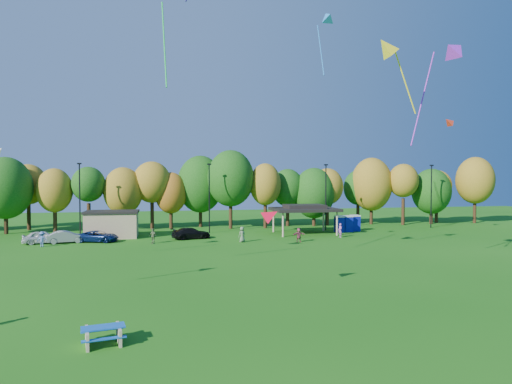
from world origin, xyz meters
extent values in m
plane|color=#19600F|center=(0.00, 0.00, 0.00)|extent=(160.00, 160.00, 0.00)
cylinder|color=black|center=(-23.75, 44.20, 1.78)|extent=(0.50, 0.50, 3.56)
ellipsoid|color=#144C0F|center=(-23.75, 44.20, 5.94)|extent=(6.62, 6.62, 8.00)
cylinder|color=black|center=(-22.13, 48.25, 1.90)|extent=(0.50, 0.50, 3.79)
ellipsoid|color=olive|center=(-22.13, 48.25, 6.32)|extent=(4.94, 4.94, 5.58)
cylinder|color=black|center=(-18.02, 45.01, 1.67)|extent=(0.50, 0.50, 3.34)
ellipsoid|color=olive|center=(-18.02, 45.01, 5.56)|extent=(4.61, 4.61, 5.88)
cylinder|color=black|center=(-13.72, 44.85, 1.91)|extent=(0.50, 0.50, 3.82)
ellipsoid|color=#144C0F|center=(-13.72, 44.85, 6.36)|extent=(4.43, 4.43, 4.73)
cylinder|color=black|center=(-9.30, 45.50, 1.63)|extent=(0.50, 0.50, 3.25)
ellipsoid|color=olive|center=(-9.30, 45.50, 5.42)|extent=(5.33, 5.33, 6.53)
cylinder|color=black|center=(-5.45, 46.07, 1.98)|extent=(0.50, 0.50, 3.96)
ellipsoid|color=olive|center=(-5.45, 46.07, 6.61)|extent=(5.31, 5.31, 5.82)
cylinder|color=black|center=(-2.85, 46.34, 1.52)|extent=(0.50, 0.50, 3.05)
ellipsoid|color=#995914|center=(-2.85, 46.34, 5.08)|extent=(4.54, 4.54, 5.87)
cylinder|color=black|center=(1.42, 47.53, 1.89)|extent=(0.50, 0.50, 3.77)
ellipsoid|color=#144C0F|center=(1.42, 47.53, 6.29)|extent=(6.69, 6.69, 8.35)
cylinder|color=black|center=(5.46, 44.54, 2.14)|extent=(0.50, 0.50, 4.28)
ellipsoid|color=#144C0F|center=(5.46, 44.54, 7.14)|extent=(6.64, 6.64, 8.01)
cylinder|color=black|center=(10.41, 44.21, 1.88)|extent=(0.50, 0.50, 3.76)
ellipsoid|color=olive|center=(10.41, 44.21, 6.27)|extent=(4.49, 4.49, 6.02)
cylinder|color=black|center=(14.29, 46.25, 1.72)|extent=(0.50, 0.50, 3.43)
ellipsoid|color=#144C0F|center=(14.29, 46.25, 5.72)|extent=(4.77, 4.77, 5.63)
cylinder|color=black|center=(18.11, 45.40, 1.48)|extent=(0.50, 0.50, 2.95)
ellipsoid|color=#144C0F|center=(18.11, 45.40, 4.92)|extent=(6.14, 6.14, 7.54)
cylinder|color=black|center=(20.39, 45.86, 1.76)|extent=(0.50, 0.50, 3.52)
ellipsoid|color=olive|center=(20.39, 45.86, 5.87)|extent=(4.78, 4.78, 5.53)
cylinder|color=black|center=(26.06, 47.51, 1.69)|extent=(0.50, 0.50, 3.39)
ellipsoid|color=#144C0F|center=(26.06, 47.51, 5.64)|extent=(4.54, 4.54, 5.46)
cylinder|color=black|center=(27.70, 46.23, 1.86)|extent=(0.50, 0.50, 3.72)
ellipsoid|color=olive|center=(27.70, 46.23, 6.20)|extent=(6.32, 6.32, 8.24)
cylinder|color=black|center=(31.99, 44.27, 2.03)|extent=(0.50, 0.50, 4.06)
ellipsoid|color=olive|center=(31.99, 44.27, 6.77)|extent=(4.50, 4.50, 5.13)
cylinder|color=black|center=(37.07, 44.81, 1.53)|extent=(0.50, 0.50, 3.05)
ellipsoid|color=#144C0F|center=(37.07, 44.81, 5.09)|extent=(5.97, 5.97, 7.05)
cylinder|color=black|center=(38.98, 46.35, 1.78)|extent=(0.50, 0.50, 3.55)
ellipsoid|color=olive|center=(38.98, 46.35, 5.92)|extent=(4.60, 4.60, 4.99)
cylinder|color=black|center=(44.51, 44.51, 2.03)|extent=(0.50, 0.50, 4.07)
ellipsoid|color=olive|center=(44.51, 44.51, 6.78)|extent=(5.83, 5.83, 7.42)
cylinder|color=black|center=(-14.00, 40.00, 4.50)|extent=(0.16, 0.16, 9.00)
cube|color=black|center=(-14.00, 40.00, 9.00)|extent=(0.50, 0.25, 0.18)
cylinder|color=black|center=(2.00, 40.00, 4.50)|extent=(0.16, 0.16, 9.00)
cube|color=black|center=(2.00, 40.00, 9.00)|extent=(0.50, 0.25, 0.18)
cylinder|color=black|center=(18.00, 40.00, 4.50)|extent=(0.16, 0.16, 9.00)
cube|color=black|center=(18.00, 40.00, 9.00)|extent=(0.50, 0.25, 0.18)
cylinder|color=black|center=(34.00, 40.00, 4.50)|extent=(0.16, 0.16, 9.00)
cube|color=black|center=(34.00, 40.00, 9.00)|extent=(0.50, 0.25, 0.18)
cube|color=tan|center=(-10.00, 38.00, 1.50)|extent=(6.00, 4.00, 3.00)
cube|color=black|center=(-10.00, 38.00, 3.12)|extent=(6.30, 4.30, 0.25)
cylinder|color=tan|center=(10.50, 34.50, 1.50)|extent=(0.24, 0.24, 3.00)
cylinder|color=tan|center=(17.50, 34.50, 1.50)|extent=(0.24, 0.24, 3.00)
cylinder|color=tan|center=(10.50, 39.50, 1.50)|extent=(0.24, 0.24, 3.00)
cylinder|color=tan|center=(17.50, 39.50, 1.50)|extent=(0.24, 0.24, 3.00)
cube|color=black|center=(14.00, 37.00, 3.15)|extent=(8.20, 6.20, 0.35)
cube|color=black|center=(14.00, 37.00, 3.55)|extent=(5.00, 3.50, 0.45)
cube|color=#0C179F|center=(19.02, 37.57, 1.00)|extent=(1.10, 1.10, 2.00)
cube|color=silver|center=(19.02, 37.57, 2.09)|extent=(1.15, 1.15, 0.18)
cube|color=#0C179F|center=(20.32, 37.81, 1.00)|extent=(1.10, 1.10, 2.00)
cube|color=silver|center=(20.32, 37.81, 2.09)|extent=(1.15, 1.15, 0.18)
cube|color=#0C179F|center=(21.62, 38.39, 1.00)|extent=(1.10, 1.10, 2.00)
cube|color=silver|center=(21.62, 38.39, 2.09)|extent=(1.15, 1.15, 0.18)
cube|color=tan|center=(-7.03, 1.35, 0.37)|extent=(0.40, 1.49, 0.74)
cube|color=tan|center=(-5.72, 1.60, 0.37)|extent=(0.40, 1.49, 0.74)
cube|color=blue|center=(-6.37, 1.48, 0.77)|extent=(1.97, 1.11, 0.06)
cube|color=blue|center=(-6.25, 0.85, 0.45)|extent=(1.87, 0.60, 0.05)
cube|color=blue|center=(-6.50, 2.10, 0.45)|extent=(1.87, 0.60, 0.05)
imported|color=silver|center=(-16.94, 34.34, 0.72)|extent=(4.48, 2.65, 1.43)
imported|color=gray|center=(-14.50, 34.31, 0.68)|extent=(4.35, 2.29, 1.36)
imported|color=navy|center=(-11.14, 34.45, 0.63)|extent=(4.97, 3.27, 1.27)
imported|color=black|center=(-0.64, 34.94, 0.67)|extent=(4.95, 3.02, 1.34)
imported|color=#637D55|center=(4.84, 31.10, 0.87)|extent=(1.01, 0.89, 1.74)
imported|color=#873849|center=(11.15, 29.92, 0.81)|extent=(1.52, 0.55, 1.62)
imported|color=#64794A|center=(-5.00, 32.02, 0.84)|extent=(1.00, 0.97, 1.67)
imported|color=#C65DC6|center=(17.20, 32.68, 0.86)|extent=(0.53, 0.70, 1.72)
imported|color=#5270B6|center=(-16.40, 31.88, 0.80)|extent=(1.06, 0.63, 1.61)
cone|color=red|center=(2.83, 8.17, 5.00)|extent=(1.43, 1.15, 1.37)
cone|color=#B52BE8|center=(18.29, 12.12, 17.13)|extent=(2.63, 2.35, 2.20)
cylinder|color=#B52BE8|center=(16.07, 13.05, 13.53)|extent=(2.65, 1.19, 7.55)
cone|color=red|center=(24.48, 22.11, 12.94)|extent=(1.32, 1.04, 1.27)
cone|color=yellow|center=(11.75, 10.69, 16.56)|extent=(2.06, 1.59, 1.95)
cylinder|color=yellow|center=(13.25, 10.78, 14.31)|extent=(1.81, 0.21, 4.73)
cylinder|color=#1CD448|center=(-3.63, 13.58, 16.77)|extent=(0.38, 2.48, 6.61)
cone|color=#227DD9|center=(12.03, 23.54, 23.04)|extent=(1.35, 1.81, 1.80)
cylinder|color=#227DD9|center=(12.02, 25.34, 20.34)|extent=(0.10, 2.15, 5.67)
camera|label=1|loc=(-3.64, -19.39, 7.45)|focal=32.00mm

